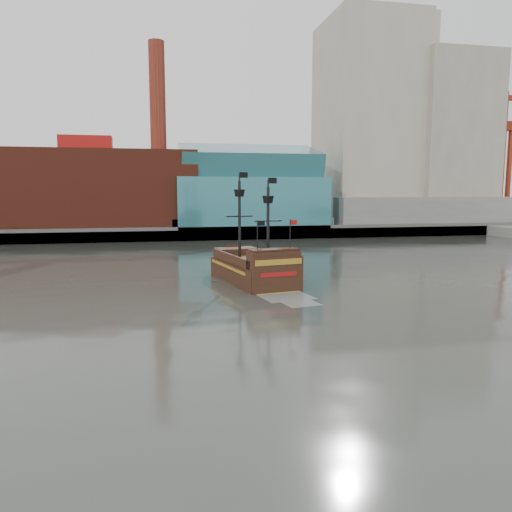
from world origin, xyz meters
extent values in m
plane|color=#292B26|center=(0.00, 0.00, 0.00)|extent=(400.00, 400.00, 0.00)
cube|color=slate|center=(0.00, 92.00, 1.00)|extent=(220.00, 60.00, 2.00)
cube|color=#4C4C49|center=(0.00, 62.50, 1.30)|extent=(220.00, 1.00, 2.60)
cube|color=maroon|center=(-22.00, 72.00, 9.50)|extent=(42.00, 18.00, 15.00)
cube|color=#2E717A|center=(10.00, 70.00, 7.00)|extent=(30.00, 16.00, 10.00)
cube|color=#B4AA95|center=(40.00, 80.00, 25.00)|extent=(20.00, 22.00, 46.00)
cube|color=#A09886|center=(58.00, 76.00, 21.00)|extent=(18.00, 18.00, 38.00)
cube|color=#B4AA95|center=(50.00, 97.00, 28.00)|extent=(24.00, 20.00, 52.00)
cube|color=slate|center=(48.00, 66.00, 5.00)|extent=(40.00, 6.00, 6.00)
cylinder|color=maroon|center=(-8.00, 74.00, 28.00)|extent=(3.20, 3.20, 22.00)
cube|color=#2E717A|center=(10.00, 70.00, 15.00)|extent=(28.00, 14.94, 8.78)
cube|color=slate|center=(78.00, 82.00, 3.50)|extent=(4.00, 4.00, 3.00)
cylinder|color=maroon|center=(78.00, 82.00, 18.00)|extent=(1.40, 1.40, 32.00)
cube|color=maroon|center=(75.00, 82.00, 33.00)|extent=(5.00, 2.50, 2.50)
cube|color=slate|center=(88.00, 92.00, 3.50)|extent=(4.00, 4.00, 3.00)
cylinder|color=maroon|center=(88.00, 92.00, 15.00)|extent=(1.40, 1.40, 26.00)
cube|color=maroon|center=(85.00, 92.00, 27.00)|extent=(5.00, 2.50, 2.50)
cube|color=black|center=(0.48, 18.29, 0.62)|extent=(7.36, 13.16, 2.69)
cube|color=#442919|center=(0.48, 18.29, 2.12)|extent=(6.63, 11.85, 0.31)
cube|color=black|center=(-0.43, 23.18, 2.48)|extent=(4.78, 3.25, 1.04)
cube|color=black|center=(1.46, 13.00, 2.90)|extent=(5.14, 2.53, 1.86)
cube|color=black|center=(1.64, 12.06, 1.24)|extent=(5.03, 1.18, 4.14)
cube|color=#A77B20|center=(1.66, 11.92, 2.90)|extent=(4.60, 0.93, 0.52)
cube|color=maroon|center=(1.66, 11.92, 1.76)|extent=(3.58, 0.74, 0.41)
cylinder|color=black|center=(-0.62, 19.67, 6.32)|extent=(0.34, 0.34, 8.08)
cylinder|color=black|center=(1.73, 16.63, 6.01)|extent=(0.34, 0.34, 7.45)
cone|color=black|center=(-0.62, 19.67, 9.11)|extent=(1.33, 1.33, 0.72)
cone|color=black|center=(1.73, 16.63, 8.49)|extent=(1.33, 1.33, 0.72)
cube|color=black|center=(-0.16, 19.75, 10.97)|extent=(0.92, 0.20, 0.57)
cube|color=black|center=(2.19, 16.71, 10.35)|extent=(0.92, 0.20, 0.57)
cube|color=gray|center=(1.95, 10.35, 0.01)|extent=(5.01, 4.47, 0.02)
camera|label=1|loc=(-9.43, -31.71, 9.35)|focal=35.00mm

